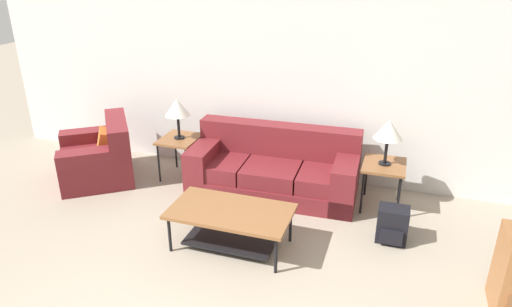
{
  "coord_description": "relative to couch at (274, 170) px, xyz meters",
  "views": [
    {
      "loc": [
        1.34,
        -1.88,
        2.76
      ],
      "look_at": [
        -0.09,
        2.45,
        0.8
      ],
      "focal_mm": 32.0,
      "sensor_mm": 36.0,
      "label": 1
    }
  ],
  "objects": [
    {
      "name": "side_table_right",
      "position": [
        1.32,
        0.03,
        0.21
      ],
      "size": [
        0.48,
        0.56,
        0.56
      ],
      "color": "brown",
      "rests_on": "ground_plane"
    },
    {
      "name": "coffee_table",
      "position": [
        -0.08,
        -1.3,
        0.02
      ],
      "size": [
        1.23,
        0.68,
        0.43
      ],
      "color": "brown",
      "rests_on": "ground_plane"
    },
    {
      "name": "wall_back",
      "position": [
        0.07,
        0.59,
        1.0
      ],
      "size": [
        8.78,
        0.06,
        2.6
      ],
      "color": "silver",
      "rests_on": "ground_plane"
    },
    {
      "name": "side_table_left",
      "position": [
        -1.32,
        0.03,
        0.21
      ],
      "size": [
        0.48,
        0.56,
        0.56
      ],
      "color": "brown",
      "rests_on": "ground_plane"
    },
    {
      "name": "table_lamp_left",
      "position": [
        -1.32,
        0.03,
        0.68
      ],
      "size": [
        0.32,
        0.32,
        0.54
      ],
      "color": "black",
      "rests_on": "side_table_left"
    },
    {
      "name": "armchair",
      "position": [
        -2.35,
        -0.34,
        -0.01
      ],
      "size": [
        1.34,
        1.37,
        0.8
      ],
      "color": "maroon",
      "rests_on": "ground_plane"
    },
    {
      "name": "backpack",
      "position": [
        1.49,
        -0.68,
        -0.11
      ],
      "size": [
        0.31,
        0.31,
        0.39
      ],
      "color": "black",
      "rests_on": "ground_plane"
    },
    {
      "name": "table_lamp_right",
      "position": [
        1.32,
        0.03,
        0.68
      ],
      "size": [
        0.32,
        0.32,
        0.54
      ],
      "color": "black",
      "rests_on": "side_table_right"
    },
    {
      "name": "couch",
      "position": [
        0.0,
        0.0,
        0.0
      ],
      "size": [
        2.11,
        0.94,
        0.82
      ],
      "color": "maroon",
      "rests_on": "ground_plane"
    }
  ]
}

